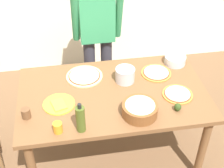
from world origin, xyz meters
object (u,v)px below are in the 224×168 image
at_px(pizza_second_cooked, 156,73).
at_px(cup_small_brown, 26,113).
at_px(plate_with_slice, 59,104).
at_px(popcorn_bowl, 140,109).
at_px(mixing_bowl_steel, 175,60).
at_px(olive_oil_bottle, 81,119).
at_px(cup_orange, 58,128).
at_px(avocado, 178,107).
at_px(dining_table, 113,100).
at_px(person_cook, 97,31).
at_px(pizza_cooked_on_tray, 178,94).
at_px(steel_pot, 125,75).
at_px(pizza_raw_on_board, 84,76).

relative_size(pizza_second_cooked, cup_small_brown, 3.23).
relative_size(plate_with_slice, popcorn_bowl, 0.93).
xyz_separation_m(mixing_bowl_steel, olive_oil_bottle, (-0.96, -0.72, 0.07)).
bearing_deg(cup_orange, avocado, 4.63).
relative_size(dining_table, plate_with_slice, 6.15).
distance_m(person_cook, popcorn_bowl, 1.08).
height_order(person_cook, cup_small_brown, person_cook).
distance_m(dining_table, cup_orange, 0.62).
xyz_separation_m(dining_table, pizza_cooked_on_tray, (0.53, -0.12, 0.10)).
bearing_deg(cup_small_brown, steel_pot, 21.47).
xyz_separation_m(dining_table, pizza_second_cooked, (0.43, 0.20, 0.10)).
bearing_deg(popcorn_bowl, avocado, -0.95).
distance_m(mixing_bowl_steel, avocado, 0.66).
bearing_deg(mixing_bowl_steel, pizza_second_cooked, -148.65).
xyz_separation_m(pizza_cooked_on_tray, olive_oil_bottle, (-0.83, -0.27, 0.10)).
bearing_deg(olive_oil_bottle, person_cook, 76.76).
height_order(pizza_cooked_on_tray, cup_small_brown, cup_small_brown).
bearing_deg(cup_small_brown, pizza_cooked_on_tray, 3.01).
xyz_separation_m(person_cook, pizza_second_cooked, (0.47, -0.56, -0.17)).
xyz_separation_m(plate_with_slice, popcorn_bowl, (0.62, -0.21, 0.05)).
xyz_separation_m(person_cook, olive_oil_bottle, (-0.27, -1.15, -0.07)).
bearing_deg(popcorn_bowl, pizza_second_cooked, 61.16).
bearing_deg(cup_small_brown, person_cook, 54.42).
height_order(pizza_second_cooked, popcorn_bowl, popcorn_bowl).
xyz_separation_m(pizza_cooked_on_tray, steel_pot, (-0.40, 0.27, 0.06)).
height_order(dining_table, pizza_cooked_on_tray, pizza_cooked_on_tray).
distance_m(olive_oil_bottle, avocado, 0.78).
bearing_deg(plate_with_slice, cup_small_brown, -157.70).
height_order(mixing_bowl_steel, cup_small_brown, cup_small_brown).
relative_size(mixing_bowl_steel, cup_small_brown, 2.35).
bearing_deg(cup_orange, popcorn_bowl, 7.30).
height_order(pizza_raw_on_board, pizza_cooked_on_tray, same).
relative_size(dining_table, popcorn_bowl, 5.71).
bearing_deg(avocado, cup_small_brown, 174.41).
distance_m(pizza_second_cooked, steel_pot, 0.31).
height_order(person_cook, steel_pot, person_cook).
xyz_separation_m(person_cook, mixing_bowl_steel, (0.69, -0.43, -0.14)).
bearing_deg(plate_with_slice, olive_oil_bottle, -62.79).
relative_size(olive_oil_bottle, avocado, 3.66).
bearing_deg(pizza_cooked_on_tray, pizza_raw_on_board, 153.06).
distance_m(plate_with_slice, cup_orange, 0.30).
xyz_separation_m(pizza_raw_on_board, plate_with_slice, (-0.24, -0.34, -0.00)).
bearing_deg(dining_table, person_cook, 92.57).
bearing_deg(person_cook, plate_with_slice, -116.78).
relative_size(popcorn_bowl, avocado, 4.00).
height_order(pizza_cooked_on_tray, mixing_bowl_steel, mixing_bowl_steel).
height_order(mixing_bowl_steel, olive_oil_bottle, olive_oil_bottle).
distance_m(cup_orange, avocado, 0.95).
distance_m(person_cook, cup_small_brown, 1.17).
relative_size(steel_pot, cup_small_brown, 2.04).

